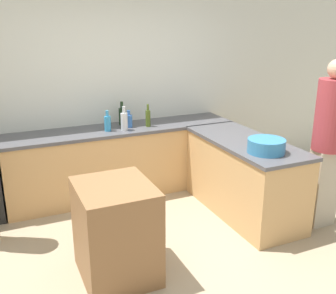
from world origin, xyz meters
The scene contains 12 objects.
ground_plane centered at (0.00, 0.00, 0.00)m, with size 14.00×14.00×0.00m, color tan.
wall_back centered at (0.00, 2.08, 1.35)m, with size 8.00×0.06×2.70m.
counter_back centered at (0.00, 1.76, 0.44)m, with size 2.91×0.62×0.88m.
counter_peninsula centered at (1.11, 0.66, 0.44)m, with size 0.69×1.62×0.88m.
island_table centered at (-0.59, 0.09, 0.43)m, with size 0.62×0.71×0.86m.
mixing_bowl centered at (1.05, 0.22, 0.95)m, with size 0.38×0.38×0.14m.
dish_soap_bottle centered at (-0.20, 1.67, 0.98)m, with size 0.08×0.08×0.25m.
wine_bottle_dark centered at (0.06, 1.88, 1.00)m, with size 0.08×0.08×0.30m.
olive_oil_bottle centered at (0.33, 1.67, 0.99)m, with size 0.06×0.06×0.29m.
water_bottle_blue centered at (0.10, 1.74, 0.97)m, with size 0.09×0.09×0.22m.
vinegar_bottle_clear centered at (0.00, 1.62, 1.00)m, with size 0.09×0.09×0.29m.
person_at_peninsula centered at (1.72, 0.06, 0.99)m, with size 0.33×0.33×1.81m.
Camera 1 is at (-1.41, -2.83, 2.16)m, focal length 42.00 mm.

